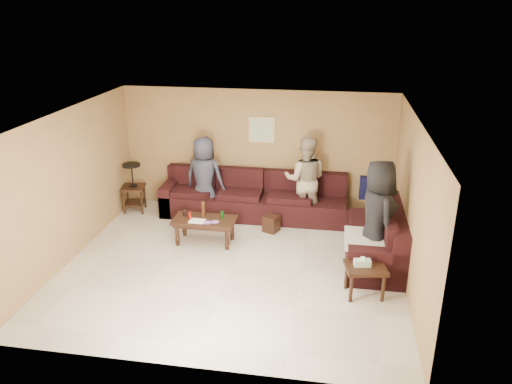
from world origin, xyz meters
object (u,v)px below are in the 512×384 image
coffee_table (204,222)px  person_right (377,216)px  sectional_sofa (291,214)px  waste_bin (271,224)px  person_middle (305,179)px  end_table_left (133,187)px  side_table_right (365,270)px  person_left (204,177)px

coffee_table → person_right: (2.96, -0.45, 0.53)m
sectional_sofa → waste_bin: 0.41m
person_middle → end_table_left: bearing=1.9°
side_table_right → person_right: bearing=77.7°
coffee_table → side_table_right: (2.78, -1.30, 0.02)m
person_middle → person_right: bearing=126.4°
person_left → person_middle: size_ratio=0.96×
coffee_table → waste_bin: bearing=30.2°
side_table_right → person_right: (0.19, 0.85, 0.51)m
sectional_sofa → person_left: (-1.79, 0.43, 0.50)m
sectional_sofa → end_table_left: (-3.30, 0.41, 0.21)m
coffee_table → person_middle: 2.18m
sectional_sofa → person_middle: person_middle is taller
end_table_left → person_left: person_left is taller
sectional_sofa → waste_bin: size_ratio=14.90×
side_table_right → waste_bin: side_table_right is taller
person_right → person_left: bearing=43.5°
side_table_right → waste_bin: 2.57m
waste_bin → person_left: 1.66m
person_middle → coffee_table: bearing=37.1°
end_table_left → sectional_sofa: bearing=-7.0°
coffee_table → waste_bin: 1.33m
coffee_table → sectional_sofa: bearing=27.3°
person_middle → person_right: person_right is taller
sectional_sofa → waste_bin: sectional_sofa is taller
coffee_table → waste_bin: (1.13, 0.66, -0.24)m
person_left → person_right: person_right is taller
waste_bin → person_middle: (0.57, 0.62, 0.70)m
end_table_left → person_right: 5.06m
sectional_sofa → person_middle: bearing=67.3°
end_table_left → side_table_right: (4.59, -2.47, -0.12)m
side_table_right → waste_bin: size_ratio=2.13×
sectional_sofa → end_table_left: size_ratio=4.53×
coffee_table → person_left: 1.30m
coffee_table → waste_bin: size_ratio=3.60×
end_table_left → person_right: size_ratio=0.56×
waste_bin → end_table_left: bearing=170.0°
side_table_right → waste_bin: bearing=130.2°
sectional_sofa → person_left: size_ratio=2.82×
side_table_right → person_right: size_ratio=0.36×
person_right → end_table_left: bearing=51.5°
person_right → coffee_table: bearing=61.6°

